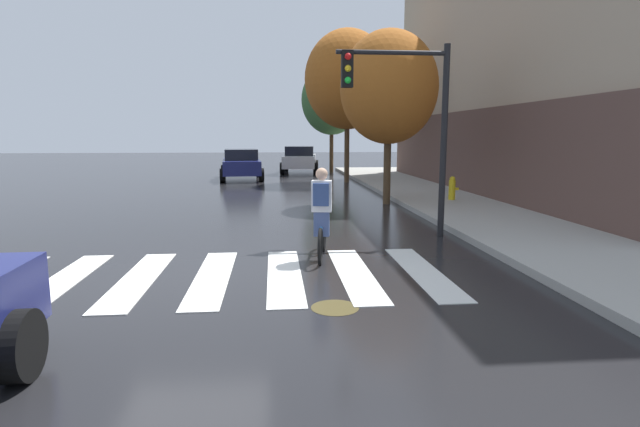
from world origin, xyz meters
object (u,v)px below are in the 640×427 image
(sedan_mid, at_px, (241,164))
(street_tree_far, at_px, (332,100))
(cyclist, at_px, (322,214))
(street_tree_near, at_px, (389,88))
(sedan_far, at_px, (300,159))
(traffic_light_near, at_px, (408,107))
(fire_hydrant, at_px, (452,188))
(manhole_cover, at_px, (335,307))
(street_tree_mid, at_px, (347,80))

(sedan_mid, distance_m, street_tree_far, 7.76)
(cyclist, height_order, street_tree_near, street_tree_near)
(sedan_mid, bearing_deg, street_tree_far, 40.68)
(sedan_far, xyz_separation_m, traffic_light_near, (1.27, -19.95, 2.03))
(sedan_far, bearing_deg, street_tree_near, -81.76)
(traffic_light_near, height_order, fire_hydrant, traffic_light_near)
(manhole_cover, distance_m, traffic_light_near, 5.70)
(fire_hydrant, xyz_separation_m, street_tree_near, (-2.15, 0.25, 3.26))
(cyclist, bearing_deg, street_tree_mid, 79.88)
(manhole_cover, bearing_deg, street_tree_near, 73.31)
(street_tree_mid, bearing_deg, sedan_far, 105.83)
(manhole_cover, height_order, street_tree_mid, street_tree_mid)
(street_tree_near, bearing_deg, street_tree_far, 90.70)
(street_tree_mid, distance_m, street_tree_far, 6.57)
(street_tree_mid, bearing_deg, traffic_light_near, -92.76)
(fire_hydrant, xyz_separation_m, street_tree_far, (-2.33, 14.59, 3.86))
(sedan_far, bearing_deg, fire_hydrant, -73.94)
(sedan_far, xyz_separation_m, cyclist, (-0.77, -21.77, 0.01))
(street_tree_far, bearing_deg, fire_hydrant, -80.93)
(sedan_mid, relative_size, sedan_far, 0.97)
(sedan_mid, relative_size, fire_hydrant, 6.01)
(street_tree_near, bearing_deg, street_tree_mid, 91.42)
(sedan_mid, xyz_separation_m, traffic_light_near, (4.57, -15.27, 2.05))
(sedan_mid, xyz_separation_m, street_tree_mid, (5.20, -2.06, 4.06))
(sedan_mid, distance_m, street_tree_mid, 6.92)
(fire_hydrant, relative_size, street_tree_near, 0.14)
(cyclist, bearing_deg, sedan_far, 87.97)
(traffic_light_near, height_order, street_tree_far, street_tree_far)
(fire_hydrant, height_order, street_tree_mid, street_tree_mid)
(cyclist, distance_m, street_tree_far, 22.03)
(cyclist, relative_size, street_tree_mid, 0.24)
(manhole_cover, bearing_deg, street_tree_far, 83.45)
(manhole_cover, height_order, fire_hydrant, fire_hydrant)
(traffic_light_near, bearing_deg, sedan_mid, 106.65)
(sedan_far, height_order, street_tree_far, street_tree_far)
(sedan_far, bearing_deg, street_tree_mid, -74.17)
(traffic_light_near, relative_size, fire_hydrant, 5.38)
(sedan_mid, bearing_deg, fire_hydrant, -53.23)
(manhole_cover, relative_size, traffic_light_near, 0.15)
(sedan_far, xyz_separation_m, street_tree_far, (1.93, -0.19, 3.56))
(fire_hydrant, bearing_deg, street_tree_far, 99.07)
(fire_hydrant, height_order, street_tree_near, street_tree_near)
(traffic_light_near, distance_m, street_tree_mid, 13.38)
(sedan_mid, bearing_deg, cyclist, -81.61)
(traffic_light_near, bearing_deg, sedan_far, 93.65)
(sedan_mid, relative_size, street_tree_mid, 0.65)
(sedan_far, height_order, street_tree_mid, street_tree_mid)
(street_tree_near, bearing_deg, sedan_far, 98.24)
(manhole_cover, bearing_deg, street_tree_mid, 81.11)
(sedan_mid, height_order, cyclist, cyclist)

